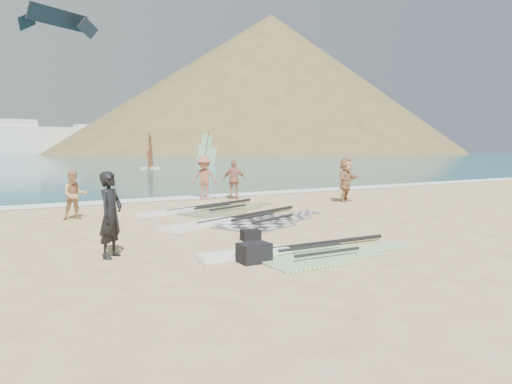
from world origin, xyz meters
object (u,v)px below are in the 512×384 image
rig_orange (203,210)px  beachgoer_back (234,180)px  beachgoer_left (74,195)px  beachgoer_right (346,180)px  rig_grey (241,222)px  gear_bag_near (254,253)px  gear_bag_far (251,235)px  rig_green (293,254)px  person_wetsuit (111,215)px  beachgoer_mid (204,178)px

rig_orange → beachgoer_back: size_ratio=3.44×
rig_orange → beachgoer_left: 4.40m
beachgoer_right → beachgoer_left: bearing=150.0°
rig_grey → gear_bag_near: 5.17m
gear_bag_far → beachgoer_back: 9.88m
rig_orange → rig_green: bearing=-123.4°
rig_green → beachgoer_left: 8.56m
rig_orange → person_wetsuit: bearing=-152.3°
gear_bag_near → person_wetsuit: 3.12m
rig_grey → person_wetsuit: bearing=-172.2°
rig_green → beachgoer_right: 11.05m
beachgoer_mid → person_wetsuit: bearing=-91.2°
beachgoer_right → gear_bag_far: bearing=-172.4°
gear_bag_far → beachgoer_back: beachgoer_back is taller
rig_green → gear_bag_near: gear_bag_near is taller
beachgoer_left → gear_bag_near: bearing=-72.4°
person_wetsuit → beachgoer_right: size_ratio=0.98×
rig_grey → person_wetsuit: (-4.67, -2.63, 0.86)m
gear_bag_far → beachgoer_mid: bearing=70.7°
gear_bag_far → gear_bag_near: bearing=-119.5°
gear_bag_far → beachgoer_left: beachgoer_left is taller
gear_bag_far → beachgoer_back: bearing=63.0°
beachgoer_back → rig_grey: bearing=100.4°
beachgoer_back → gear_bag_near: bearing=100.7°
rig_green → beachgoer_back: bearing=68.6°
beachgoer_mid → rig_green: bearing=-72.5°
rig_green → beachgoer_back: size_ratio=2.85×
rig_orange → gear_bag_near: bearing=-130.4°
person_wetsuit → beachgoer_mid: bearing=10.2°
rig_orange → rig_grey: bearing=-115.8°
person_wetsuit → beachgoer_left: 6.20m
beachgoer_mid → beachgoer_back: beachgoer_mid is taller
rig_green → beachgoer_mid: beachgoer_mid is taller
rig_grey → beachgoer_back: (3.27, 6.24, 0.81)m
gear_bag_far → beachgoer_left: bearing=115.6°
gear_bag_near → beachgoer_mid: 12.34m
rig_orange → beachgoer_mid: beachgoer_mid is taller
gear_bag_far → person_wetsuit: size_ratio=0.25×
beachgoer_mid → beachgoer_left: bearing=-117.5°
person_wetsuit → beachgoer_left: person_wetsuit is taller
beachgoer_mid → beachgoer_back: size_ratio=1.10×
rig_orange → gear_bag_near: 8.13m
rig_grey → beachgoer_left: 5.47m
person_wetsuit → beachgoer_right: 12.75m
rig_grey → gear_bag_near: size_ratio=10.12×
rig_orange → beachgoer_back: bearing=23.5°
rig_orange → person_wetsuit: size_ratio=3.27×
person_wetsuit → rig_green: bearing=-73.8°
beachgoer_mid → beachgoer_right: bearing=-6.0°
beachgoer_left → beachgoer_right: size_ratio=0.84×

